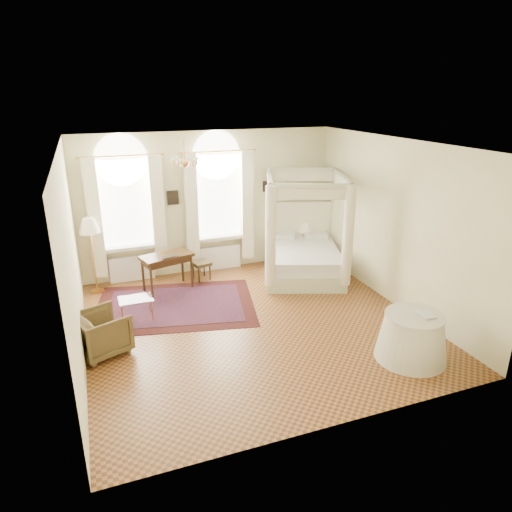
{
  "coord_description": "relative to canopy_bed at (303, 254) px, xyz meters",
  "views": [
    {
      "loc": [
        -2.64,
        -7.19,
        4.14
      ],
      "look_at": [
        0.2,
        0.4,
        1.19
      ],
      "focal_mm": 32.0,
      "sensor_mm": 36.0,
      "label": 1
    }
  ],
  "objects": [
    {
      "name": "floor_lamp",
      "position": [
        -4.6,
        0.71,
        0.87
      ],
      "size": [
        0.43,
        0.43,
        1.66
      ],
      "color": "#C58A41",
      "rests_on": "ground"
    },
    {
      "name": "canopy_bed",
      "position": [
        0.0,
        0.0,
        0.0
      ],
      "size": [
        2.41,
        2.66,
        2.39
      ],
      "color": "beige",
      "rests_on": "ground"
    },
    {
      "name": "room_walls",
      "position": [
        -1.9,
        -1.82,
        1.44
      ],
      "size": [
        6.0,
        6.0,
        6.0
      ],
      "color": "#FFF7C2",
      "rests_on": "ground"
    },
    {
      "name": "armchair",
      "position": [
        -4.6,
        -1.88,
        -0.18
      ],
      "size": [
        1.03,
        1.02,
        0.73
      ],
      "primitive_type": "imported",
      "rotation": [
        0.0,
        0.0,
        1.96
      ],
      "color": "#4E3E21",
      "rests_on": "ground"
    },
    {
      "name": "book",
      "position": [
        0.14,
        -3.89,
        0.26
      ],
      "size": [
        0.24,
        0.3,
        0.03
      ],
      "primitive_type": "imported",
      "rotation": [
        0.0,
        0.0,
        -0.12
      ],
      "color": "black",
      "rests_on": "side_table"
    },
    {
      "name": "window_right",
      "position": [
        -1.7,
        1.06,
        0.94
      ],
      "size": [
        1.62,
        0.27,
        3.29
      ],
      "color": "white",
      "rests_on": "room_walls"
    },
    {
      "name": "coffee_table",
      "position": [
        -3.94,
        -0.87,
        -0.16
      ],
      "size": [
        0.63,
        0.44,
        0.43
      ],
      "color": "white",
      "rests_on": "ground"
    },
    {
      "name": "window_left",
      "position": [
        -3.8,
        1.06,
        0.94
      ],
      "size": [
        1.62,
        0.27,
        3.29
      ],
      "color": "white",
      "rests_on": "room_walls"
    },
    {
      "name": "nightstand",
      "position": [
        0.59,
        0.88,
        -0.27
      ],
      "size": [
        0.41,
        0.38,
        0.55
      ],
      "primitive_type": "cube",
      "rotation": [
        0.0,
        0.0,
        0.08
      ],
      "color": "#38220F",
      "rests_on": "ground"
    },
    {
      "name": "writing_desk",
      "position": [
        -3.12,
        0.3,
        0.15
      ],
      "size": [
        1.19,
        0.84,
        0.81
      ],
      "color": "#38220F",
      "rests_on": "ground"
    },
    {
      "name": "chandelier",
      "position": [
        -2.8,
        -0.62,
        2.36
      ],
      "size": [
        0.51,
        0.45,
        0.5
      ],
      "color": "#C58A41",
      "rests_on": "room_walls"
    },
    {
      "name": "stool",
      "position": [
        -2.29,
        0.6,
        -0.18
      ],
      "size": [
        0.46,
        0.46,
        0.44
      ],
      "color": "#41361C",
      "rests_on": "ground"
    },
    {
      "name": "laptop",
      "position": [
        -3.1,
        0.17,
        0.28
      ],
      "size": [
        0.41,
        0.32,
        0.03
      ],
      "primitive_type": "imported",
      "rotation": [
        0.0,
        0.0,
        3.42
      ],
      "color": "black",
      "rests_on": "writing_desk"
    },
    {
      "name": "ground",
      "position": [
        -1.9,
        -1.82,
        -0.54
      ],
      "size": [
        6.0,
        6.0,
        0.0
      ],
      "primitive_type": "plane",
      "color": "brown",
      "rests_on": "ground"
    },
    {
      "name": "wall_pictures",
      "position": [
        -1.82,
        1.15,
        1.35
      ],
      "size": [
        2.54,
        0.03,
        0.39
      ],
      "color": "black",
      "rests_on": "room_walls"
    },
    {
      "name": "side_table",
      "position": [
        0.1,
        -3.82,
        -0.16
      ],
      "size": [
        1.15,
        1.15,
        0.78
      ],
      "color": "beige",
      "rests_on": "ground"
    },
    {
      "name": "oriental_rug",
      "position": [
        -3.14,
        -0.57,
        -0.54
      ],
      "size": [
        3.57,
        2.88,
        0.01
      ],
      "color": "#3C100E",
      "rests_on": "ground"
    },
    {
      "name": "nightstand_lamp",
      "position": [
        0.5,
        0.92,
        0.3
      ],
      "size": [
        0.3,
        0.3,
        0.44
      ],
      "color": "#C58A41",
      "rests_on": "nightstand"
    }
  ]
}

